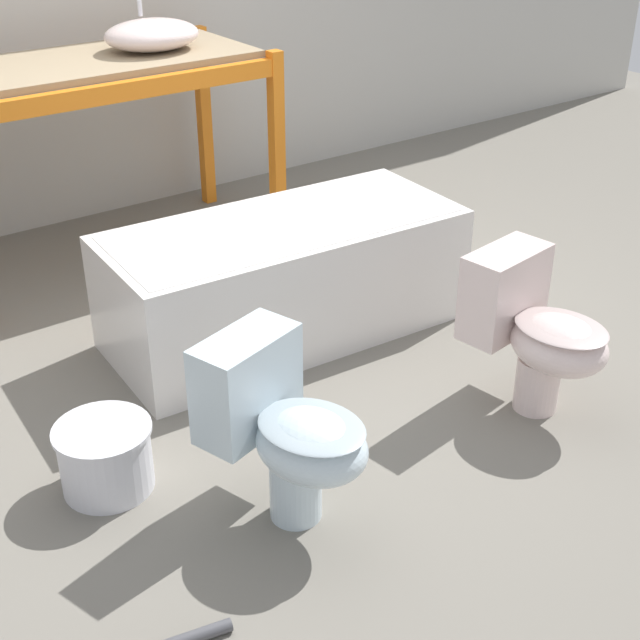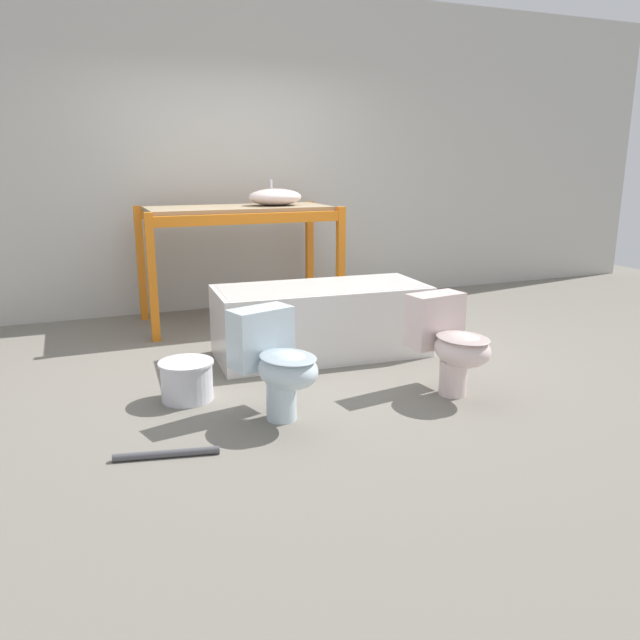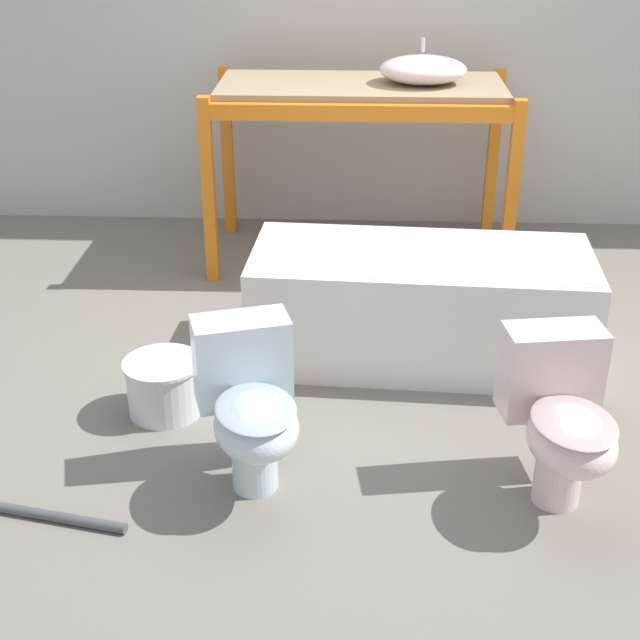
% 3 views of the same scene
% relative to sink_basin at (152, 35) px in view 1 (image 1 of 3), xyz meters
% --- Properties ---
extents(ground_plane, '(12.00, 12.00, 0.00)m').
position_rel_sink_basin_xyz_m(ground_plane, '(-0.27, -1.21, -1.18)').
color(ground_plane, slate).
extents(shelving_rack, '(1.82, 0.89, 1.10)m').
position_rel_sink_basin_xyz_m(shelving_rack, '(-0.36, 0.02, -0.25)').
color(shelving_rack, orange).
rests_on(shelving_rack, ground_plane).
extents(sink_basin, '(0.51, 0.42, 0.24)m').
position_rel_sink_basin_xyz_m(sink_basin, '(0.00, 0.00, 0.00)').
color(sink_basin, silver).
rests_on(sink_basin, shelving_rack).
extents(bathtub_main, '(1.70, 0.81, 0.56)m').
position_rel_sink_basin_xyz_m(bathtub_main, '(-0.05, -1.28, -0.86)').
color(bathtub_main, white).
rests_on(bathtub_main, ground_plane).
extents(toilet_near, '(0.43, 0.62, 0.65)m').
position_rel_sink_basin_xyz_m(toilet_near, '(0.42, -2.39, -0.82)').
color(toilet_near, silver).
rests_on(toilet_near, ground_plane).
extents(toilet_far, '(0.51, 0.66, 0.65)m').
position_rel_sink_basin_xyz_m(toilet_far, '(-0.77, -2.35, -0.82)').
color(toilet_far, silver).
rests_on(toilet_far, ground_plane).
extents(bucket_white, '(0.36, 0.36, 0.26)m').
position_rel_sink_basin_xyz_m(bucket_white, '(-1.23, -1.87, -1.05)').
color(bucket_white, silver).
rests_on(bucket_white, ground_plane).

